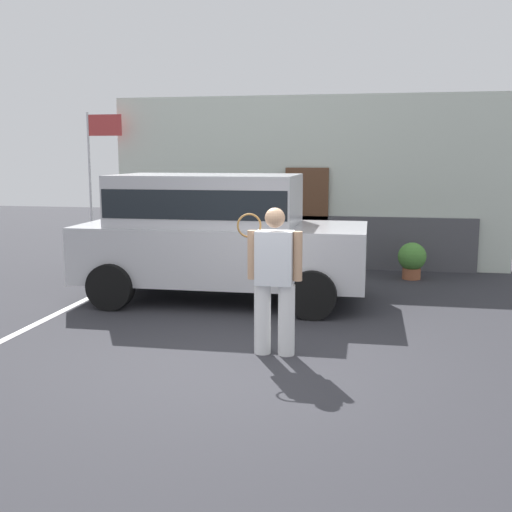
{
  "coord_description": "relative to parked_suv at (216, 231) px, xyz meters",
  "views": [
    {
      "loc": [
        1.46,
        -6.76,
        2.35
      ],
      "look_at": [
        -0.07,
        1.2,
        1.05
      ],
      "focal_mm": 44.0,
      "sensor_mm": 36.0,
      "label": 1
    }
  ],
  "objects": [
    {
      "name": "ground_plane",
      "position": [
        1.08,
        -3.03,
        -1.15
      ],
      "size": [
        40.0,
        40.0,
        0.0
      ],
      "primitive_type": "plane",
      "color": "#2D2D33"
    },
    {
      "name": "parking_stripe_0",
      "position": [
        -2.13,
        -1.53,
        -1.14
      ],
      "size": [
        0.12,
        4.4,
        0.01
      ],
      "primitive_type": "cube",
      "color": "silver",
      "rests_on": "ground_plane"
    },
    {
      "name": "flag_pole",
      "position": [
        -3.45,
        3.06,
        1.1
      ],
      "size": [
        0.8,
        0.05,
        3.27
      ],
      "color": "silver",
      "rests_on": "ground_plane"
    },
    {
      "name": "parked_suv",
      "position": [
        0.0,
        0.0,
        0.0
      ],
      "size": [
        4.62,
        2.19,
        2.05
      ],
      "rotation": [
        0.0,
        0.0,
        0.01
      ],
      "color": "#B7B7BC",
      "rests_on": "ground_plane"
    },
    {
      "name": "potted_plant_by_porch",
      "position": [
        3.24,
        2.4,
        -0.75
      ],
      "size": [
        0.54,
        0.54,
        0.71
      ],
      "color": "#9E5638",
      "rests_on": "ground_plane"
    },
    {
      "name": "tennis_player_man",
      "position": [
        1.38,
        -2.64,
        -0.23
      ],
      "size": [
        0.79,
        0.28,
        1.76
      ],
      "rotation": [
        0.0,
        0.0,
        3.12
      ],
      "color": "white",
      "rests_on": "ground_plane"
    },
    {
      "name": "house_frontage",
      "position": [
        1.08,
        3.49,
        0.54
      ],
      "size": [
        8.32,
        0.4,
        3.58
      ],
      "color": "silver",
      "rests_on": "ground_plane"
    }
  ]
}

